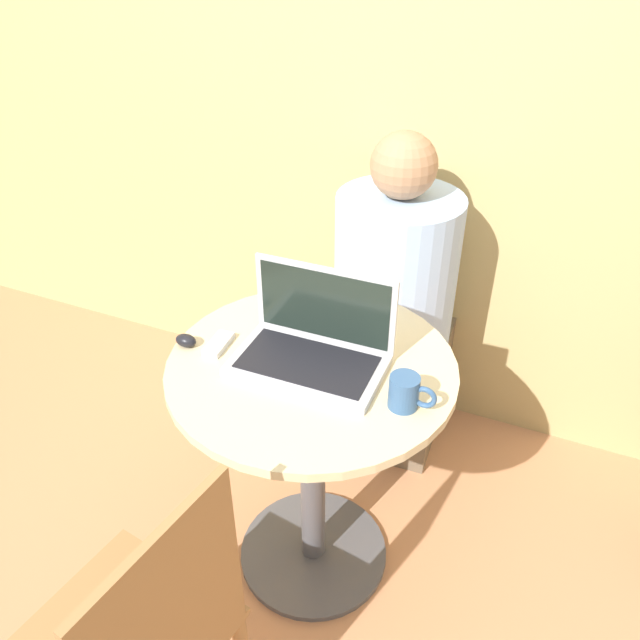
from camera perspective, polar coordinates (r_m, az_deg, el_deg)
The scene contains 8 objects.
ground_plane at distance 2.15m, azimuth -0.60°, elevation -20.52°, with size 12.00×12.00×0.00m, color tan.
back_wall at distance 2.12m, azimuth 9.54°, elevation 21.47°, with size 7.00×0.05×2.60m.
round_table at distance 1.73m, azimuth -0.71°, elevation -9.97°, with size 0.74×0.74×0.78m.
laptop at distance 1.55m, azimuth -0.55°, elevation -2.27°, with size 0.38×0.23×0.23m.
cell_phone at distance 1.65m, azimuth -9.27°, elevation -2.19°, with size 0.05×0.11×0.02m.
computer_mouse at distance 1.66m, azimuth -12.16°, elevation -1.84°, with size 0.06×0.04×0.03m.
coffee_cup at distance 1.44m, azimuth 7.85°, elevation -6.57°, with size 0.11×0.07×0.08m.
person_seated at distance 2.24m, azimuth 6.94°, elevation -0.31°, with size 0.41×0.63×1.20m.
Camera 1 is at (0.51, -1.13, 1.75)m, focal length 35.00 mm.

